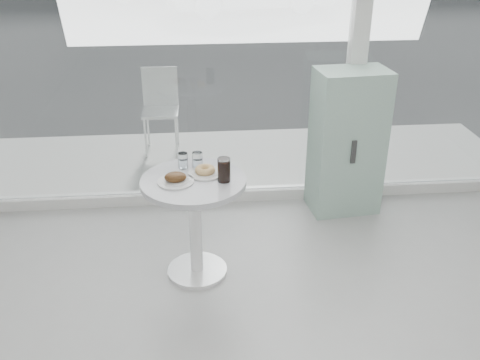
{
  "coord_description": "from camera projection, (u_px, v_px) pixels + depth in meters",
  "views": [
    {
      "loc": [
        -0.47,
        -1.35,
        2.39
      ],
      "look_at": [
        -0.2,
        1.7,
        0.85
      ],
      "focal_mm": 40.0,
      "sensor_mm": 36.0,
      "label": 1
    }
  ],
  "objects": [
    {
      "name": "water_tumbler_a",
      "position": [
        183.0,
        161.0,
        3.75
      ],
      "size": [
        0.07,
        0.07,
        0.11
      ],
      "color": "white",
      "rests_on": "main_table"
    },
    {
      "name": "storefront",
      "position": [
        260.0,
        8.0,
        4.22
      ],
      "size": [
        5.0,
        0.14,
        3.0
      ],
      "color": "white",
      "rests_on": "ground"
    },
    {
      "name": "plate_fritter",
      "position": [
        176.0,
        179.0,
        3.56
      ],
      "size": [
        0.25,
        0.25,
        0.07
      ],
      "color": "silver",
      "rests_on": "main_table"
    },
    {
      "name": "room_shell",
      "position": [
        465.0,
        214.0,
        0.95
      ],
      "size": [
        6.0,
        6.0,
        6.0
      ],
      "color": "white",
      "rests_on": "ground"
    },
    {
      "name": "water_tumbler_b",
      "position": [
        197.0,
        161.0,
        3.75
      ],
      "size": [
        0.07,
        0.07,
        0.12
      ],
      "color": "white",
      "rests_on": "main_table"
    },
    {
      "name": "main_table",
      "position": [
        195.0,
        207.0,
        3.71
      ],
      "size": [
        0.72,
        0.72,
        0.77
      ],
      "color": "white",
      "rests_on": "ground"
    },
    {
      "name": "cola_glass",
      "position": [
        224.0,
        170.0,
        3.55
      ],
      "size": [
        0.09,
        0.09,
        0.17
      ],
      "color": "white",
      "rests_on": "main_table"
    },
    {
      "name": "mint_cabinet",
      "position": [
        347.0,
        142.0,
        4.55
      ],
      "size": [
        0.62,
        0.45,
        1.26
      ],
      "rotation": [
        0.0,
        0.0,
        0.11
      ],
      "color": "#87AD9B",
      "rests_on": "ground"
    },
    {
      "name": "patio_deck",
      "position": [
        241.0,
        160.0,
        5.68
      ],
      "size": [
        5.6,
        1.6,
        0.05
      ],
      "primitive_type": "cube",
      "color": "beige",
      "rests_on": "ground"
    },
    {
      "name": "plate_donut",
      "position": [
        205.0,
        171.0,
        3.68
      ],
      "size": [
        0.24,
        0.24,
        0.06
      ],
      "color": "silver",
      "rests_on": "main_table"
    },
    {
      "name": "patio_chair",
      "position": [
        160.0,
        104.0,
        5.71
      ],
      "size": [
        0.39,
        0.39,
        0.88
      ],
      "rotation": [
        0.0,
        0.0,
        -0.02
      ],
      "color": "white",
      "rests_on": "patio_deck"
    }
  ]
}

